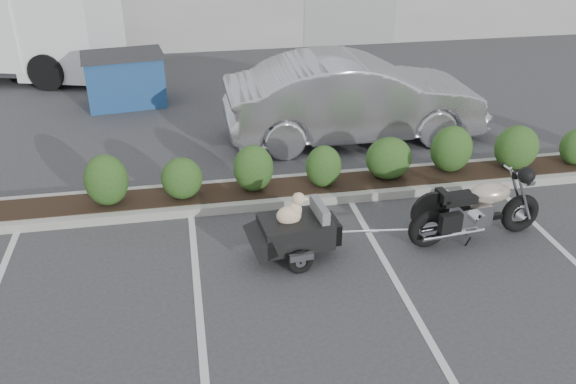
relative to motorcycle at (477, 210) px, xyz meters
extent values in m
plane|color=#38383A|center=(-2.72, -0.27, -0.51)|extent=(90.00, 90.00, 0.00)
cube|color=#9E9E93|center=(-1.72, 1.93, -0.43)|extent=(12.00, 1.00, 0.15)
torus|color=black|center=(-0.78, -0.06, -0.19)|extent=(0.65, 0.23, 0.64)
torus|color=black|center=(0.78, 0.10, -0.19)|extent=(0.65, 0.23, 0.64)
cylinder|color=silver|center=(-0.78, -0.06, -0.19)|extent=(0.28, 0.14, 0.27)
cylinder|color=silver|center=(0.78, 0.10, -0.19)|extent=(0.24, 0.12, 0.23)
cylinder|color=silver|center=(0.73, 0.00, 0.16)|extent=(0.41, 0.09, 0.85)
cylinder|color=silver|center=(0.71, 0.19, 0.16)|extent=(0.41, 0.09, 0.85)
cylinder|color=silver|center=(0.57, 0.08, 0.52)|extent=(0.10, 0.67, 0.03)
cylinder|color=silver|center=(0.83, 0.11, 0.37)|extent=(0.13, 0.18, 0.17)
sphere|color=black|center=(0.56, -0.21, 0.63)|extent=(0.27, 0.27, 0.25)
cube|color=silver|center=(-0.07, 0.02, -0.05)|extent=(0.55, 0.37, 0.32)
cube|color=black|center=(0.03, 0.02, -0.17)|extent=(0.86, 0.18, 0.08)
ellipsoid|color=#C1B19B|center=(0.19, 0.04, 0.25)|extent=(0.66, 0.42, 0.31)
cube|color=black|center=(-0.35, -0.01, 0.24)|extent=(0.55, 0.34, 0.11)
cube|color=black|center=(-0.61, -0.04, 0.32)|extent=(0.14, 0.30, 0.15)
cylinder|color=silver|center=(-0.43, -0.19, -0.26)|extent=(1.00, 0.19, 0.09)
cylinder|color=silver|center=(-0.46, 0.15, -0.26)|extent=(1.00, 0.19, 0.09)
cube|color=black|center=(-0.56, -0.30, 0.02)|extent=(0.34, 0.17, 0.29)
cube|color=black|center=(-2.77, 0.02, -0.08)|extent=(1.06, 0.78, 0.40)
cube|color=slate|center=(-2.41, 0.06, 0.18)|extent=(0.17, 0.60, 0.29)
cube|color=slate|center=(-2.72, 0.02, 0.02)|extent=(0.72, 0.65, 0.04)
cube|color=black|center=(-3.29, -0.03, -0.15)|extent=(0.43, 0.72, 0.35)
cube|color=black|center=(-2.24, 0.07, -0.13)|extent=(0.24, 0.49, 0.32)
torus|color=black|center=(-2.78, -0.38, -0.34)|extent=(0.38, 0.14, 0.37)
torus|color=black|center=(-2.86, 0.41, -0.34)|extent=(0.38, 0.14, 0.37)
cube|color=silver|center=(-2.77, -0.43, -0.22)|extent=(0.35, 0.11, 0.10)
cube|color=silver|center=(-2.86, 0.46, -0.22)|extent=(0.35, 0.11, 0.10)
cylinder|color=black|center=(-2.82, 0.02, -0.34)|extent=(0.12, 0.86, 0.04)
cylinder|color=silver|center=(-2.01, 0.10, -0.19)|extent=(0.57, 0.09, 0.03)
ellipsoid|color=beige|center=(-2.86, 0.02, 0.19)|extent=(0.38, 0.28, 0.29)
ellipsoid|color=beige|center=(-2.78, 0.03, 0.27)|extent=(0.22, 0.21, 0.26)
sphere|color=beige|center=(-2.72, 0.03, 0.44)|extent=(0.20, 0.20, 0.18)
ellipsoid|color=beige|center=(-2.64, 0.04, 0.42)|extent=(0.14, 0.09, 0.07)
sphere|color=black|center=(-2.58, 0.05, 0.42)|extent=(0.04, 0.04, 0.03)
ellipsoid|color=beige|center=(-2.76, -0.02, 0.46)|extent=(0.05, 0.04, 0.10)
ellipsoid|color=beige|center=(-2.77, 0.08, 0.46)|extent=(0.05, 0.04, 0.10)
cylinder|color=beige|center=(-2.75, -0.03, 0.09)|extent=(0.05, 0.05, 0.11)
cylinder|color=beige|center=(-2.76, 0.09, 0.09)|extent=(0.05, 0.05, 0.11)
imported|color=#B4B4BC|center=(-0.73, 4.22, 0.36)|extent=(5.30, 1.89, 1.74)
cube|color=navy|center=(-5.51, 7.23, 0.08)|extent=(1.91, 1.40, 1.18)
cube|color=#2D2D30|center=(-5.51, 7.23, 0.69)|extent=(2.02, 1.51, 0.06)
cube|color=white|center=(-6.99, 9.74, 0.80)|extent=(2.70, 2.91, 2.29)
cube|color=black|center=(-6.99, 9.74, 0.48)|extent=(0.67, 1.92, 1.04)
cylinder|color=black|center=(-7.53, 8.70, -0.04)|extent=(0.98, 0.56, 0.94)
cylinder|color=black|center=(-6.85, 10.90, -0.04)|extent=(0.98, 0.56, 0.94)
cylinder|color=black|center=(-9.14, 11.61, -0.04)|extent=(0.98, 0.56, 0.94)
camera|label=1|loc=(-4.21, -7.29, 4.49)|focal=38.00mm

